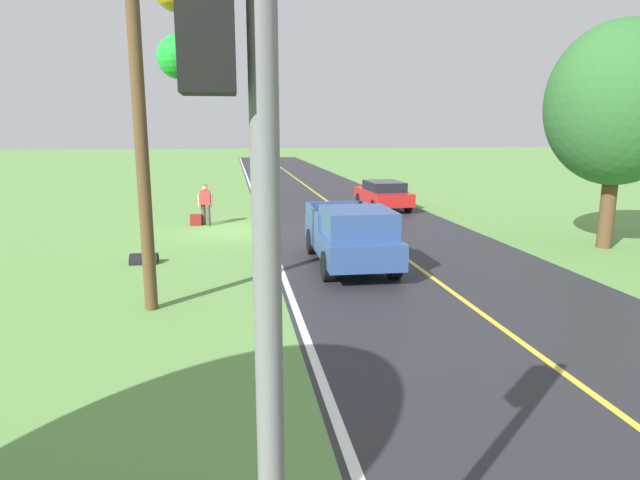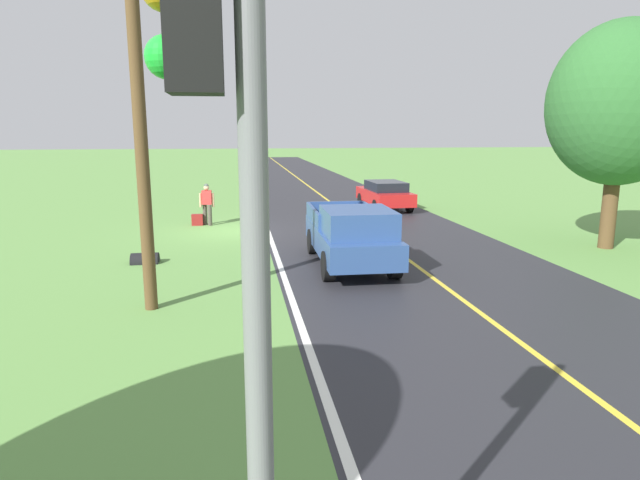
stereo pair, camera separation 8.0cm
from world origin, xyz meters
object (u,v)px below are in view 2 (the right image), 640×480
object	(u,v)px
traffic_light_mast	(226,200)
sedan_near_oncoming	(385,194)
tree_far_side_near	(620,104)
hitchhiker_walking	(207,202)
suitcase_carried	(197,220)
utility_pole_roadside	(140,130)
pickup_truck_passing	(352,234)

from	to	relation	value
traffic_light_mast	sedan_near_oncoming	xyz separation A→B (m)	(-7.54, -23.63, -2.80)
tree_far_side_near	sedan_near_oncoming	bearing A→B (deg)	-64.46
traffic_light_mast	sedan_near_oncoming	size ratio (longest dim) A/B	1.17
hitchhiker_walking	traffic_light_mast	bearing A→B (deg)	93.20
hitchhiker_walking	traffic_light_mast	xyz separation A→B (m)	(-1.13, 20.15, 2.57)
suitcase_carried	tree_far_side_near	size ratio (longest dim) A/B	0.06
hitchhiker_walking	tree_far_side_near	world-z (taller)	tree_far_side_near
sedan_near_oncoming	utility_pole_roadside	bearing A→B (deg)	56.98
pickup_truck_passing	tree_far_side_near	distance (m)	9.90
tree_far_side_near	utility_pole_roadside	world-z (taller)	utility_pole_roadside
suitcase_carried	pickup_truck_passing	distance (m)	9.31
suitcase_carried	sedan_near_oncoming	xyz separation A→B (m)	(-9.09, -3.55, 0.52)
tree_far_side_near	sedan_near_oncoming	world-z (taller)	tree_far_side_near
sedan_near_oncoming	utility_pole_roadside	xyz separation A→B (m)	(9.41, 14.49, 3.16)
pickup_truck_passing	tree_far_side_near	world-z (taller)	tree_far_side_near
pickup_truck_passing	sedan_near_oncoming	bearing A→B (deg)	-110.11
suitcase_carried	utility_pole_roadside	world-z (taller)	utility_pole_roadside
suitcase_carried	traffic_light_mast	size ratio (longest dim) A/B	0.09
suitcase_carried	traffic_light_mast	xyz separation A→B (m)	(-1.55, 20.08, 3.32)
utility_pole_roadside	sedan_near_oncoming	bearing A→B (deg)	-123.02
suitcase_carried	pickup_truck_passing	world-z (taller)	pickup_truck_passing
hitchhiker_walking	suitcase_carried	distance (m)	0.86
traffic_light_mast	tree_far_side_near	distance (m)	18.31
pickup_truck_passing	utility_pole_roadside	bearing A→B (deg)	30.30
hitchhiker_walking	sedan_near_oncoming	size ratio (longest dim) A/B	0.39
suitcase_carried	sedan_near_oncoming	size ratio (longest dim) A/B	0.11
suitcase_carried	utility_pole_roadside	xyz separation A→B (m)	(0.33, 10.94, 3.68)
traffic_light_mast	sedan_near_oncoming	world-z (taller)	traffic_light_mast
hitchhiker_walking	pickup_truck_passing	xyz separation A→B (m)	(-4.48, 7.94, -0.01)
hitchhiker_walking	suitcase_carried	xyz separation A→B (m)	(0.42, 0.06, -0.74)
pickup_truck_passing	utility_pole_roadside	size ratio (longest dim) A/B	0.69
tree_far_side_near	traffic_light_mast	bearing A→B (deg)	47.14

